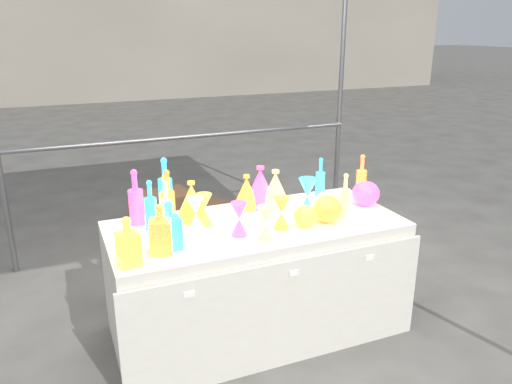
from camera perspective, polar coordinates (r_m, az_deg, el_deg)
name	(u,v)px	position (r m, az deg, el deg)	size (l,w,h in m)	color
ground	(256,327)	(3.43, 0.00, -15.22)	(80.00, 80.00, 0.00)	slate
display_table	(257,278)	(3.23, 0.06, -9.78)	(1.84, 0.83, 0.75)	silver
cardboard_box_closed	(163,213)	(4.89, -10.64, -2.35)	(0.54, 0.39, 0.39)	#8F6240
cardboard_box_flat	(189,210)	(5.38, -7.63, -2.05)	(0.79, 0.57, 0.07)	#8F6240
bottle_0	(166,200)	(3.04, -10.21, -0.89)	(0.08, 0.08, 0.32)	red
bottle_1	(165,187)	(3.20, -10.33, 0.61)	(0.09, 0.09, 0.38)	#1C9E1D
bottle_2	(168,200)	(2.97, -10.02, -0.88)	(0.08, 0.08, 0.37)	#FFA71A
bottle_3	(136,197)	(3.09, -13.58, -0.57)	(0.09, 0.09, 0.35)	blue
bottle_5	(166,207)	(2.94, -10.19, -1.68)	(0.07, 0.07, 0.31)	#C9289B
bottle_7	(151,205)	(3.00, -11.96, -1.43)	(0.07, 0.07, 0.30)	#1C9E1D
decanter_0	(128,241)	(2.58, -14.43, -5.47)	(0.11, 0.11, 0.26)	red
decanter_1	(161,229)	(2.68, -10.86, -4.14)	(0.11, 0.11, 0.28)	#FFA71A
decanter_2	(169,225)	(2.72, -9.86, -3.78)	(0.11, 0.11, 0.27)	#1C9E1D
hourglass_0	(281,213)	(2.97, 2.93, -2.42)	(0.10, 0.10, 0.19)	#FFA71A
hourglass_1	(239,219)	(2.87, -1.94, -3.11)	(0.10, 0.10, 0.20)	blue
hourglass_2	(266,223)	(2.81, 1.11, -3.62)	(0.10, 0.10, 0.20)	#168D7F
hourglass_3	(196,214)	(2.96, -6.89, -2.50)	(0.10, 0.10, 0.20)	#C9289B
hourglass_4	(204,210)	(3.03, -5.94, -2.02)	(0.10, 0.10, 0.20)	red
hourglass_5	(307,196)	(3.20, 5.90, -0.51)	(0.12, 0.12, 0.24)	#1C9E1D
globe_0	(305,217)	(3.02, 5.67, -2.89)	(0.15, 0.15, 0.12)	red
globe_1	(328,206)	(3.18, 8.27, -1.58)	(0.19, 0.19, 0.15)	#168D7F
globe_2	(328,211)	(3.11, 8.20, -2.11)	(0.18, 0.18, 0.15)	#FFA71A
globe_3	(366,195)	(3.44, 12.42, -0.31)	(0.18, 0.18, 0.15)	blue
lampshade_0	(192,200)	(3.12, -7.35, -0.95)	(0.21, 0.21, 0.25)	yellow
lampshade_1	(247,191)	(3.30, -1.08, 0.07)	(0.19, 0.19, 0.23)	yellow
lampshade_2	(260,186)	(3.33, 0.49, 0.69)	(0.23, 0.23, 0.27)	blue
lampshade_3	(275,189)	(3.31, 2.23, 0.38)	(0.22, 0.22, 0.26)	#168D7F
bottle_8	(320,178)	(3.52, 7.36, 1.62)	(0.06, 0.06, 0.29)	#1C9E1D
bottle_9	(361,177)	(3.55, 11.96, 1.74)	(0.07, 0.07, 0.32)	#FFA71A
bottle_11	(345,195)	(3.17, 10.13, -0.39)	(0.06, 0.06, 0.29)	#168D7F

